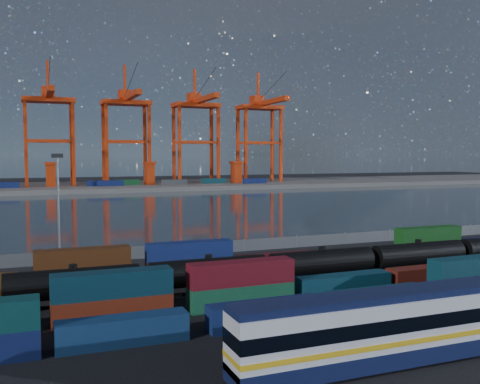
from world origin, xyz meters
name	(u,v)px	position (x,y,z in m)	size (l,w,h in m)	color
ground	(330,290)	(0.00, 0.00, 0.00)	(700.00, 700.00, 0.00)	black
harbor_water	(150,209)	(0.00, 105.00, 0.01)	(700.00, 700.00, 0.00)	#2D3841
far_quay	(105,186)	(0.00, 210.00, 1.00)	(700.00, 70.00, 2.00)	#514F4C
distant_mountains	(63,85)	(63.02, 1600.00, 220.29)	(2470.00, 1100.00, 520.00)	#1E2630
container_row_south	(258,309)	(-13.83, -9.77, 1.79)	(138.97, 2.30, 4.90)	#3A3C3F
container_row_mid	(282,288)	(-8.02, -3.01, 1.68)	(141.64, 2.37, 5.05)	#37383B
container_row_north	(314,254)	(4.48, 11.83, 2.00)	(140.06, 2.33, 4.96)	#101453
tanker_string	(418,255)	(16.86, 4.34, 2.27)	(138.76, 3.17, 4.54)	black
waterfront_fence	(244,245)	(0.00, 28.00, 1.00)	(160.12, 0.12, 2.20)	#595B5E
yard_light_mast	(58,204)	(-30.00, 26.00, 9.30)	(1.60, 0.40, 16.60)	slate
gantry_cranes	(89,111)	(-7.50, 203.42, 36.52)	(197.92, 44.00, 59.58)	red
quay_containers	(84,184)	(-11.00, 195.46, 3.30)	(172.58, 10.99, 2.60)	navy
straddle_carriers	(102,173)	(-2.50, 200.00, 7.82)	(140.00, 7.00, 11.10)	red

